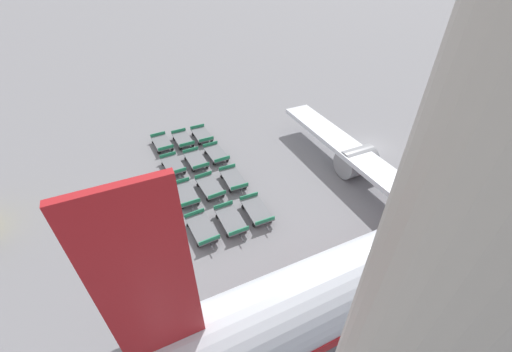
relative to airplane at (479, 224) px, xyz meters
name	(u,v)px	position (x,y,z in m)	size (l,w,h in m)	color
ground_plane	(370,146)	(-14.12, 2.74, -3.03)	(500.00, 500.00, 0.00)	gray
airplane	(479,224)	(0.00, 0.00, 0.00)	(41.82, 46.20, 13.04)	silver
baggage_dolly_row_near_col_a	(162,143)	(-21.44, -17.98, -2.54)	(3.96, 2.08, 0.92)	slate
baggage_dolly_row_near_col_b	(173,165)	(-17.04, -17.46, -2.54)	(3.96, 2.10, 0.92)	slate
baggage_dolly_row_near_col_c	(186,194)	(-12.44, -17.05, -2.54)	(3.94, 1.96, 0.92)	slate
baggage_dolly_row_near_col_d	(202,229)	(-8.09, -16.58, -2.54)	(3.96, 2.08, 0.92)	slate
baggage_dolly_row_mid_a_col_a	(183,139)	(-21.45, -15.80, -2.54)	(3.95, 2.01, 0.92)	slate
baggage_dolly_row_mid_a_col_b	(196,160)	(-17.15, -15.25, -2.54)	(3.95, 2.02, 0.92)	slate
baggage_dolly_row_mid_a_col_c	(210,187)	(-12.65, -14.89, -2.54)	(3.96, 2.11, 0.92)	slate
baggage_dolly_row_mid_a_col_d	(231,220)	(-8.22, -14.31, -2.54)	(3.94, 1.96, 0.92)	slate
baggage_dolly_row_mid_b_col_a	(202,135)	(-21.69, -13.70, -2.54)	(3.94, 1.96, 0.92)	slate
baggage_dolly_row_mid_b_col_b	(216,154)	(-17.56, -13.13, -2.54)	(3.95, 2.06, 0.92)	slate
baggage_dolly_row_mid_b_col_c	(233,179)	(-13.06, -12.69, -2.54)	(3.93, 1.89, 0.92)	slate
baggage_dolly_row_mid_b_col_d	(257,210)	(-8.54, -12.10, -2.54)	(3.93, 1.89, 0.92)	slate
stand_guidance_stripe	(340,302)	(0.29, -9.88, -3.02)	(3.38, 33.21, 0.01)	white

